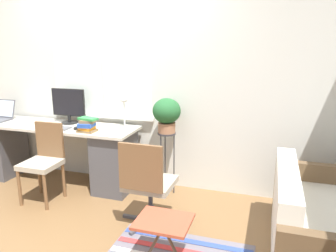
{
  "coord_description": "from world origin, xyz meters",
  "views": [
    {
      "loc": [
        1.84,
        -3.0,
        1.72
      ],
      "look_at": [
        0.84,
        0.15,
        0.88
      ],
      "focal_mm": 35.0,
      "sensor_mm": 36.0,
      "label": 1
    }
  ],
  "objects_px": {
    "book_stack": "(87,125)",
    "desk_chair_wooden": "(44,160)",
    "keyboard": "(55,128)",
    "office_chair_swivel": "(147,182)",
    "mouse": "(76,128)",
    "folding_stool": "(163,224)",
    "monitor": "(69,105)",
    "plant_stand": "(167,143)",
    "couch_loveseat": "(323,232)",
    "desk_lamp": "(124,109)",
    "laptop": "(0,116)",
    "potted_plant": "(167,113)"
  },
  "relations": [
    {
      "from": "mouse",
      "to": "desk_chair_wooden",
      "type": "xyz_separation_m",
      "value": [
        -0.23,
        -0.33,
        -0.3
      ]
    },
    {
      "from": "desk_lamp",
      "to": "book_stack",
      "type": "xyz_separation_m",
      "value": [
        -0.33,
        -0.27,
        -0.15
      ]
    },
    {
      "from": "office_chair_swivel",
      "to": "couch_loveseat",
      "type": "relative_size",
      "value": 0.64
    },
    {
      "from": "plant_stand",
      "to": "keyboard",
      "type": "bearing_deg",
      "value": -167.81
    },
    {
      "from": "desk_chair_wooden",
      "to": "office_chair_swivel",
      "type": "xyz_separation_m",
      "value": [
        1.31,
        -0.19,
        -0.02
      ]
    },
    {
      "from": "book_stack",
      "to": "couch_loveseat",
      "type": "distance_m",
      "value": 2.55
    },
    {
      "from": "keyboard",
      "to": "office_chair_swivel",
      "type": "xyz_separation_m",
      "value": [
        1.35,
        -0.49,
        -0.31
      ]
    },
    {
      "from": "laptop",
      "to": "mouse",
      "type": "height_order",
      "value": "laptop"
    },
    {
      "from": "book_stack",
      "to": "desk_chair_wooden",
      "type": "relative_size",
      "value": 0.27
    },
    {
      "from": "potted_plant",
      "to": "book_stack",
      "type": "bearing_deg",
      "value": -160.54
    },
    {
      "from": "desk_lamp",
      "to": "potted_plant",
      "type": "height_order",
      "value": "potted_plant"
    },
    {
      "from": "keyboard",
      "to": "book_stack",
      "type": "relative_size",
      "value": 1.59
    },
    {
      "from": "office_chair_swivel",
      "to": "couch_loveseat",
      "type": "height_order",
      "value": "office_chair_swivel"
    },
    {
      "from": "keyboard",
      "to": "plant_stand",
      "type": "bearing_deg",
      "value": 12.19
    },
    {
      "from": "plant_stand",
      "to": "folding_stool",
      "type": "bearing_deg",
      "value": -73.16
    },
    {
      "from": "monitor",
      "to": "keyboard",
      "type": "height_order",
      "value": "monitor"
    },
    {
      "from": "monitor",
      "to": "keyboard",
      "type": "bearing_deg",
      "value": -92.22
    },
    {
      "from": "office_chair_swivel",
      "to": "keyboard",
      "type": "bearing_deg",
      "value": -19.14
    },
    {
      "from": "laptop",
      "to": "desk_chair_wooden",
      "type": "height_order",
      "value": "laptop"
    },
    {
      "from": "desk_chair_wooden",
      "to": "potted_plant",
      "type": "bearing_deg",
      "value": 24.24
    },
    {
      "from": "monitor",
      "to": "desk_lamp",
      "type": "xyz_separation_m",
      "value": [
        0.77,
        -0.03,
        0.01
      ]
    },
    {
      "from": "office_chair_swivel",
      "to": "plant_stand",
      "type": "height_order",
      "value": "office_chair_swivel"
    },
    {
      "from": "laptop",
      "to": "desk_chair_wooden",
      "type": "relative_size",
      "value": 0.37
    },
    {
      "from": "couch_loveseat",
      "to": "monitor",
      "type": "bearing_deg",
      "value": 73.46
    },
    {
      "from": "monitor",
      "to": "plant_stand",
      "type": "xyz_separation_m",
      "value": [
        1.28,
        -0.0,
        -0.37
      ]
    },
    {
      "from": "plant_stand",
      "to": "couch_loveseat",
      "type": "bearing_deg",
      "value": -28.14
    },
    {
      "from": "keyboard",
      "to": "couch_loveseat",
      "type": "distance_m",
      "value": 2.97
    },
    {
      "from": "laptop",
      "to": "office_chair_swivel",
      "type": "height_order",
      "value": "laptop"
    },
    {
      "from": "desk_lamp",
      "to": "couch_loveseat",
      "type": "distance_m",
      "value": 2.36
    },
    {
      "from": "monitor",
      "to": "mouse",
      "type": "relative_size",
      "value": 6.08
    },
    {
      "from": "desk_lamp",
      "to": "potted_plant",
      "type": "distance_m",
      "value": 0.51
    },
    {
      "from": "mouse",
      "to": "folding_stool",
      "type": "xyz_separation_m",
      "value": [
        1.41,
        -1.02,
        -0.4
      ]
    },
    {
      "from": "office_chair_swivel",
      "to": "plant_stand",
      "type": "xyz_separation_m",
      "value": [
        -0.06,
        0.77,
        0.15
      ]
    },
    {
      "from": "keyboard",
      "to": "office_chair_swivel",
      "type": "bearing_deg",
      "value": -19.92
    },
    {
      "from": "folding_stool",
      "to": "monitor",
      "type": "bearing_deg",
      "value": 142.46
    },
    {
      "from": "mouse",
      "to": "plant_stand",
      "type": "relative_size",
      "value": 0.1
    },
    {
      "from": "plant_stand",
      "to": "folding_stool",
      "type": "relative_size",
      "value": 1.74
    },
    {
      "from": "monitor",
      "to": "potted_plant",
      "type": "relative_size",
      "value": 1.15
    },
    {
      "from": "laptop",
      "to": "mouse",
      "type": "distance_m",
      "value": 1.24
    },
    {
      "from": "monitor",
      "to": "plant_stand",
      "type": "distance_m",
      "value": 1.33
    },
    {
      "from": "laptop",
      "to": "desk_lamp",
      "type": "distance_m",
      "value": 1.76
    },
    {
      "from": "couch_loveseat",
      "to": "book_stack",
      "type": "bearing_deg",
      "value": 77.29
    },
    {
      "from": "desk_lamp",
      "to": "plant_stand",
      "type": "distance_m",
      "value": 0.63
    },
    {
      "from": "book_stack",
      "to": "folding_stool",
      "type": "xyz_separation_m",
      "value": [
        1.23,
        -0.98,
        -0.46
      ]
    },
    {
      "from": "plant_stand",
      "to": "folding_stool",
      "type": "height_order",
      "value": "plant_stand"
    },
    {
      "from": "monitor",
      "to": "folding_stool",
      "type": "height_order",
      "value": "monitor"
    },
    {
      "from": "office_chair_swivel",
      "to": "folding_stool",
      "type": "xyz_separation_m",
      "value": [
        0.33,
        -0.51,
        -0.09
      ]
    },
    {
      "from": "office_chair_swivel",
      "to": "laptop",
      "type": "bearing_deg",
      "value": -14.96
    },
    {
      "from": "keyboard",
      "to": "plant_stand",
      "type": "relative_size",
      "value": 0.5
    },
    {
      "from": "mouse",
      "to": "potted_plant",
      "type": "relative_size",
      "value": 0.19
    }
  ]
}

